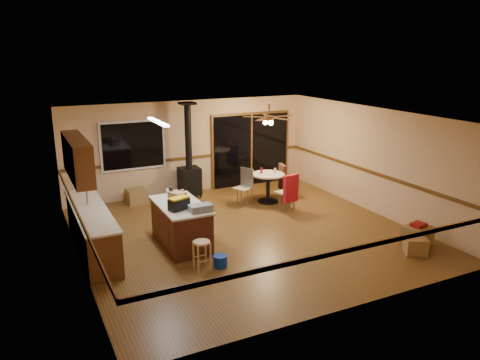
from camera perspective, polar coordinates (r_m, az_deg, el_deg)
floor at (r=10.45m, az=0.73°, el=-6.48°), size 7.00×7.00×0.00m
ceiling at (r=9.77m, az=0.78°, el=7.78°), size 7.00×7.00×0.00m
wall_back at (r=13.17m, az=-6.13°, el=4.01°), size 7.00×0.00×7.00m
wall_front at (r=7.24m, az=13.37°, el=-6.17°), size 7.00×0.00×7.00m
wall_left at (r=9.08m, az=-19.41°, el=-2.17°), size 0.00×7.00×7.00m
wall_right at (r=11.98m, az=15.89°, el=2.33°), size 0.00×7.00×7.00m
chair_rail at (r=10.12m, az=0.74°, el=-1.23°), size 7.00×7.00×0.08m
window at (r=12.64m, az=-12.92°, el=4.14°), size 1.72×0.10×1.32m
sliding_door at (r=13.92m, az=1.35°, el=3.68°), size 2.52×0.10×2.10m
lower_cabinets at (r=9.86m, az=-17.59°, el=-5.96°), size 0.60×3.00×0.86m
countertop at (r=9.71m, az=-17.80°, el=-3.49°), size 0.64×3.04×0.04m
upper_cabinets at (r=9.62m, az=-19.22°, el=2.53°), size 0.35×2.00×0.80m
kitchen_island at (r=9.75m, az=-7.20°, el=-5.42°), size 0.88×1.68×0.90m
wood_stove at (r=12.82m, az=-6.20°, el=1.07°), size 0.55×0.50×2.52m
ceiling_fan at (r=12.03m, az=3.57°, el=7.38°), size 0.24×0.24×0.55m
fluorescent_strip at (r=9.40m, az=-9.98°, el=6.99°), size 0.10×1.20×0.04m
toolbox_grey at (r=9.11m, az=-4.83°, el=-3.44°), size 0.44×0.25×0.14m
toolbox_black at (r=9.25m, az=-7.46°, el=-2.94°), size 0.45×0.32×0.22m
toolbox_yellow_lid at (r=9.21m, az=-7.49°, el=-2.19°), size 0.43×0.31×0.03m
box_on_island at (r=9.70m, az=-7.64°, el=-2.07°), size 0.35×0.39×0.22m
bottle_dark at (r=9.78m, az=-8.42°, el=-1.70°), size 0.09×0.09×0.30m
bottle_pink at (r=9.83m, az=-7.05°, el=-1.79°), size 0.08×0.08×0.22m
bottle_white at (r=10.13m, az=-8.81°, el=-1.50°), size 0.06×0.06×0.16m
bar_stool at (r=8.74m, az=-4.65°, el=-9.16°), size 0.35×0.35×0.56m
blue_bucket at (r=8.90m, az=-2.42°, el=-9.84°), size 0.34×0.34×0.22m
dining_table at (r=12.38m, az=3.43°, el=-0.35°), size 0.87×0.87×0.78m
glass_red at (r=12.31m, az=2.62°, el=1.16°), size 0.08×0.08×0.16m
glass_cream at (r=12.34m, az=4.30°, el=1.13°), size 0.06×0.06×0.14m
chair_left at (r=12.22m, az=0.62°, el=-0.26°), size 0.54×0.54×0.51m
chair_near at (r=11.71m, az=6.13°, el=-1.02°), size 0.51×0.54×0.70m
chair_right at (r=12.70m, az=5.28°, el=0.34°), size 0.55×0.52×0.70m
box_under_window at (r=12.62m, az=-12.50°, el=-1.96°), size 0.54×0.45×0.40m
box_corner_a at (r=10.43m, az=20.81°, el=-6.39°), size 0.62×0.55×0.41m
box_corner_b at (r=10.01m, az=20.63°, el=-7.53°), size 0.54×0.51×0.34m
box_small_red at (r=10.34m, az=20.95°, el=-5.13°), size 0.33×0.29×0.08m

